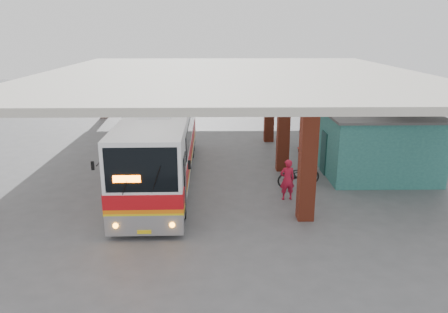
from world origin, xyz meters
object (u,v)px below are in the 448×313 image
coach_bus (162,143)px  red_chair (304,146)px  motorcycle (299,175)px  pedestrian (287,180)px

coach_bus → red_chair: (7.68, 4.69, -1.45)m
motorcycle → pedestrian: 1.82m
pedestrian → red_chair: pedestrian is taller
red_chair → motorcycle: bearing=-116.5°
pedestrian → red_chair: bearing=-114.5°
coach_bus → red_chair: size_ratio=14.89×
motorcycle → red_chair: (1.37, 5.64, -0.16)m
coach_bus → motorcycle: size_ratio=6.08×
motorcycle → coach_bus: bearing=64.8°
coach_bus → motorcycle: coach_bus is taller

